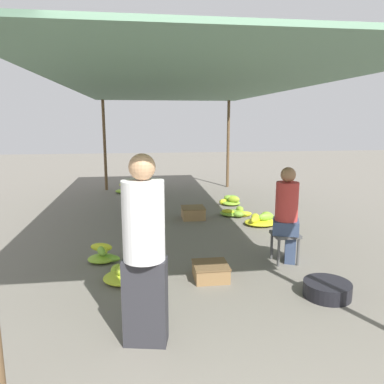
% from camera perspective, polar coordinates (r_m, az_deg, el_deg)
% --- Properties ---
extents(canopy_post_back_left, '(0.08, 0.08, 2.44)m').
position_cam_1_polar(canopy_post_back_left, '(10.54, -13.16, 6.88)').
color(canopy_post_back_left, brown).
rests_on(canopy_post_back_left, ground).
extents(canopy_post_back_right, '(0.08, 0.08, 2.44)m').
position_cam_1_polar(canopy_post_back_right, '(10.78, 5.52, 7.20)').
color(canopy_post_back_right, brown).
rests_on(canopy_post_back_right, ground).
extents(canopy_tarp, '(3.84, 8.51, 0.04)m').
position_cam_1_polar(canopy_tarp, '(6.47, -1.17, 15.75)').
color(canopy_tarp, '#567A60').
rests_on(canopy_tarp, canopy_post_front_left).
extents(vendor_foreground, '(0.42, 0.42, 1.66)m').
position_cam_1_polar(vendor_foreground, '(3.19, -7.30, -8.58)').
color(vendor_foreground, '#2D2D33').
rests_on(vendor_foreground, ground).
extents(stool, '(0.34, 0.34, 0.42)m').
position_cam_1_polar(stool, '(5.28, 13.99, -6.93)').
color(stool, '#4C4C4C').
rests_on(stool, ground).
extents(vendor_seated, '(0.44, 0.44, 1.32)m').
position_cam_1_polar(vendor_seated, '(5.20, 14.33, -3.20)').
color(vendor_seated, '#384766').
rests_on(vendor_seated, ground).
extents(basin_black, '(0.52, 0.52, 0.17)m').
position_cam_1_polar(basin_black, '(4.52, 19.90, -13.77)').
color(basin_black, black).
rests_on(basin_black, ground).
extents(banana_pile_left_0, '(0.58, 0.61, 0.22)m').
position_cam_1_polar(banana_pile_left_0, '(4.76, -9.90, -12.29)').
color(banana_pile_left_0, '#C5D329').
rests_on(banana_pile_left_0, ground).
extents(banana_pile_left_1, '(0.47, 0.35, 0.27)m').
position_cam_1_polar(banana_pile_left_1, '(5.34, -13.42, -9.21)').
color(banana_pile_left_1, '#7AB536').
rests_on(banana_pile_left_1, ground).
extents(banana_pile_left_2, '(0.48, 0.51, 0.29)m').
position_cam_1_polar(banana_pile_left_2, '(10.12, -10.14, 0.37)').
color(banana_pile_left_2, yellow).
rests_on(banana_pile_left_2, ground).
extents(banana_pile_right_0, '(0.60, 0.53, 0.24)m').
position_cam_1_polar(banana_pile_right_0, '(7.08, 10.49, -4.24)').
color(banana_pile_right_0, '#B6CD2C').
rests_on(banana_pile_right_0, ground).
extents(banana_pile_right_1, '(0.62, 0.59, 0.17)m').
position_cam_1_polar(banana_pile_right_1, '(7.67, 6.66, -3.15)').
color(banana_pile_right_1, '#CED727').
rests_on(banana_pile_right_1, ground).
extents(banana_pile_right_2, '(0.49, 0.47, 0.23)m').
position_cam_1_polar(banana_pile_right_2, '(8.60, 5.98, -1.31)').
color(banana_pile_right_2, '#A4C62F').
rests_on(banana_pile_right_2, ground).
extents(crate_near, '(0.45, 0.45, 0.23)m').
position_cam_1_polar(crate_near, '(7.39, 0.18, -3.18)').
color(crate_near, '#9E7A4C').
rests_on(crate_near, ground).
extents(crate_mid, '(0.42, 0.42, 0.19)m').
position_cam_1_polar(crate_mid, '(4.70, 2.86, -11.98)').
color(crate_mid, olive).
rests_on(crate_mid, ground).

